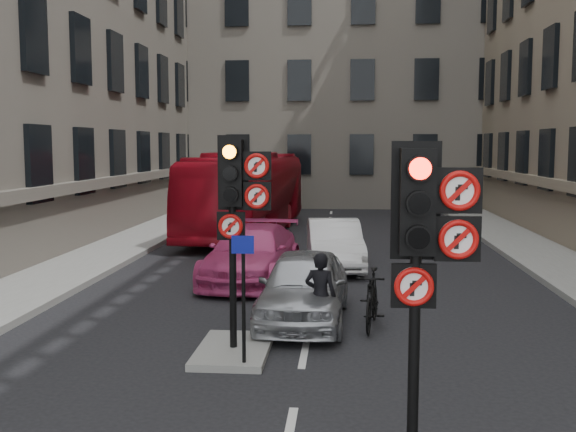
% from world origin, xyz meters
% --- Properties ---
extents(pavement_left, '(3.00, 50.00, 0.16)m').
position_xyz_m(pavement_left, '(-7.20, 12.00, 0.08)').
color(pavement_left, gray).
rests_on(pavement_left, ground).
extents(centre_island, '(1.20, 2.00, 0.12)m').
position_xyz_m(centre_island, '(-1.20, 5.00, 0.06)').
color(centre_island, gray).
rests_on(centre_island, ground).
extents(building_far, '(30.00, 14.00, 20.00)m').
position_xyz_m(building_far, '(0.00, 38.00, 10.00)').
color(building_far, '#676157').
rests_on(building_far, ground).
extents(signal_near, '(0.91, 0.40, 3.58)m').
position_xyz_m(signal_near, '(1.49, 0.99, 2.58)').
color(signal_near, black).
rests_on(signal_near, ground).
extents(signal_far, '(0.91, 0.40, 3.58)m').
position_xyz_m(signal_far, '(-1.11, 4.99, 2.70)').
color(signal_far, black).
rests_on(signal_far, centre_island).
extents(car_silver, '(1.85, 4.23, 1.42)m').
position_xyz_m(car_silver, '(-0.13, 7.23, 0.71)').
color(car_silver, '#A1A3A9').
rests_on(car_silver, ground).
extents(car_white, '(1.83, 4.30, 1.38)m').
position_xyz_m(car_white, '(0.39, 13.19, 0.69)').
color(car_white, white).
rests_on(car_white, ground).
extents(car_pink, '(2.43, 5.06, 1.42)m').
position_xyz_m(car_pink, '(-1.72, 11.13, 0.71)').
color(car_pink, '#C33977').
rests_on(car_pink, ground).
extents(bus_red, '(3.55, 11.78, 3.24)m').
position_xyz_m(bus_red, '(-3.15, 20.33, 1.62)').
color(bus_red, maroon).
rests_on(bus_red, ground).
extents(motorcycle, '(0.78, 1.93, 1.13)m').
position_xyz_m(motorcycle, '(1.21, 6.84, 0.56)').
color(motorcycle, black).
rests_on(motorcycle, ground).
extents(motorcyclist, '(0.65, 0.49, 1.60)m').
position_xyz_m(motorcyclist, '(0.24, 6.00, 0.80)').
color(motorcyclist, black).
rests_on(motorcyclist, ground).
extents(info_sign, '(0.35, 0.10, 2.02)m').
position_xyz_m(info_sign, '(-0.90, 4.18, 1.43)').
color(info_sign, black).
rests_on(info_sign, centre_island).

